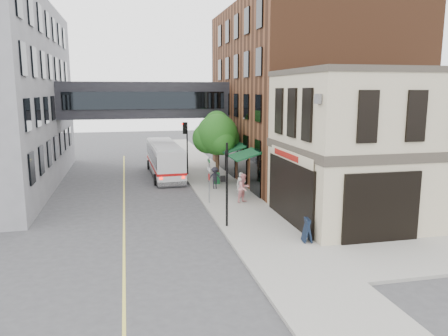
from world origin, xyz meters
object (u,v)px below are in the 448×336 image
newspaper_box (217,178)px  sandwich_board (307,230)px  bus (164,158)px  pedestrian_c (215,178)px  pedestrian_b (244,188)px  pedestrian_a (241,185)px

newspaper_box → sandwich_board: (1.52, -13.88, 0.14)m
bus → sandwich_board: bus is taller
sandwich_board → pedestrian_c: bearing=107.7°
pedestrian_c → pedestrian_b: bearing=-73.3°
bus → newspaper_box: (3.60, -4.88, -0.96)m
pedestrian_a → newspaper_box: (-0.65, 4.89, -0.45)m
pedestrian_b → newspaper_box: 6.05m
pedestrian_c → sandwich_board: bearing=-77.1°
pedestrian_b → pedestrian_c: bearing=72.6°
pedestrian_a → pedestrian_c: 3.43m
bus → pedestrian_a: (4.25, -9.77, -0.52)m
bus → pedestrian_b: bus is taller
bus → sandwich_board: 19.46m
pedestrian_a → pedestrian_c: bearing=133.5°
bus → pedestrian_c: size_ratio=6.36×
newspaper_box → pedestrian_a: bearing=-76.5°
pedestrian_c → newspaper_box: pedestrian_c is taller
pedestrian_c → newspaper_box: (0.48, 1.65, -0.38)m
bus → pedestrian_b: size_ratio=5.47×
newspaper_box → sandwich_board: sandwich_board is taller
pedestrian_b → pedestrian_a: bearing=53.2°
bus → pedestrian_b: 11.64m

